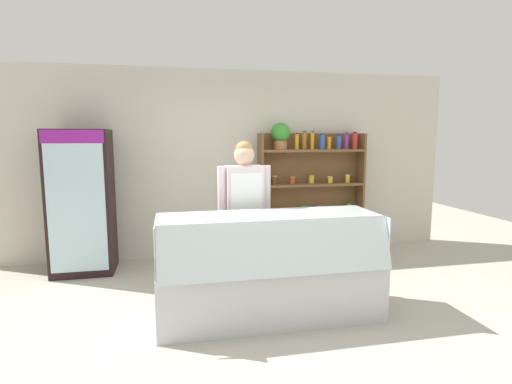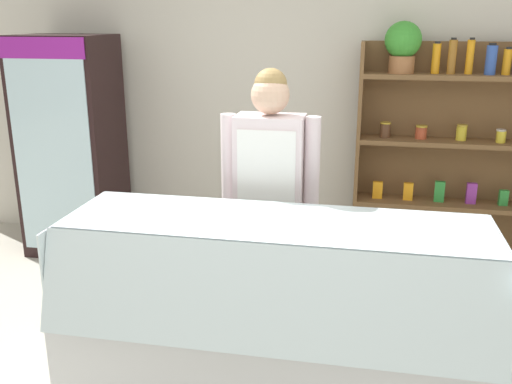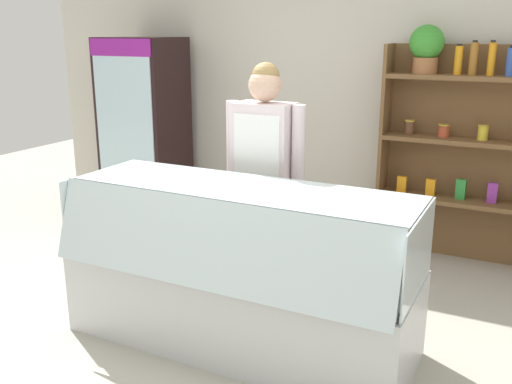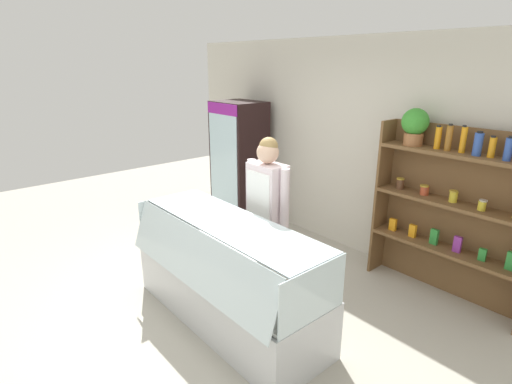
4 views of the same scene
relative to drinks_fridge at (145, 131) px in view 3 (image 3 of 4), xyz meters
name	(u,v)px [view 3 (image 3 of 4)]	position (x,y,z in m)	size (l,w,h in m)	color
ground_plane	(227,345)	(1.98, -1.83, -0.92)	(12.00, 12.00, 0.00)	#B7B2A3
back_wall	(351,93)	(1.98, 0.49, 0.43)	(6.80, 0.10, 2.70)	beige
drinks_fridge	(145,131)	(0.00, 0.00, 0.00)	(0.75, 0.62, 1.84)	black
shelving_unit	(475,133)	(3.11, 0.25, 0.18)	(1.59, 0.29, 1.95)	brown
deli_display_case	(238,296)	(2.03, -1.76, -0.61)	(2.14, 0.81, 1.01)	silver
shop_clerk	(264,165)	(1.90, -1.14, 0.09)	(0.59, 0.25, 1.70)	#4C4233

